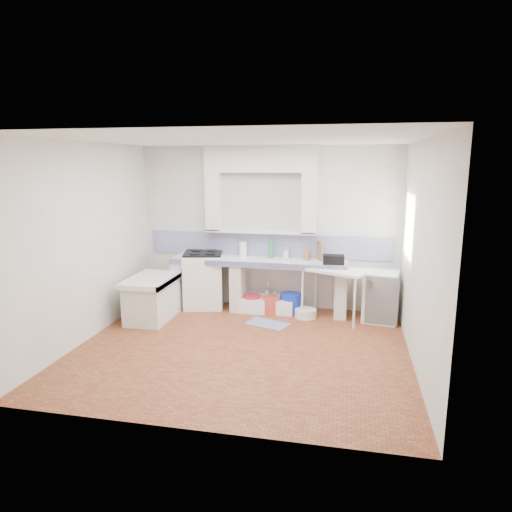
% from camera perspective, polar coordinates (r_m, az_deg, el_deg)
% --- Properties ---
extents(floor, '(4.50, 4.50, 0.00)m').
position_cam_1_polar(floor, '(6.39, -1.84, -11.49)').
color(floor, brown).
rests_on(floor, ground).
extents(ceiling, '(4.50, 4.50, 0.00)m').
position_cam_1_polar(ceiling, '(5.89, -2.02, 14.45)').
color(ceiling, silver).
rests_on(ceiling, ground).
extents(wall_back, '(4.50, 0.00, 4.50)m').
position_cam_1_polar(wall_back, '(7.92, 1.46, 3.54)').
color(wall_back, silver).
rests_on(wall_back, ground).
extents(wall_front, '(4.50, 0.00, 4.50)m').
position_cam_1_polar(wall_front, '(4.12, -8.46, -4.08)').
color(wall_front, silver).
rests_on(wall_front, ground).
extents(wall_left, '(0.00, 4.50, 4.50)m').
position_cam_1_polar(wall_left, '(6.86, -20.52, 1.58)').
color(wall_left, silver).
rests_on(wall_left, ground).
extents(wall_right, '(0.00, 4.50, 4.50)m').
position_cam_1_polar(wall_right, '(5.89, 19.88, 0.07)').
color(wall_right, silver).
rests_on(wall_right, ground).
extents(alcove_mass, '(1.90, 0.25, 0.45)m').
position_cam_1_polar(alcove_mass, '(7.74, 0.59, 12.09)').
color(alcove_mass, silver).
rests_on(alcove_mass, ground).
extents(window_frame, '(0.35, 0.86, 1.06)m').
position_cam_1_polar(window_frame, '(7.06, 20.06, 3.51)').
color(window_frame, '#392112').
rests_on(window_frame, ground).
extents(lace_valance, '(0.01, 0.84, 0.24)m').
position_cam_1_polar(lace_valance, '(7.00, 19.09, 6.64)').
color(lace_valance, white).
rests_on(lace_valance, ground).
extents(counter_slab, '(3.00, 0.60, 0.08)m').
position_cam_1_polar(counter_slab, '(7.74, 0.32, -0.70)').
color(counter_slab, white).
rests_on(counter_slab, ground).
extents(counter_lip, '(3.00, 0.04, 0.10)m').
position_cam_1_polar(counter_lip, '(7.47, -0.10, -1.14)').
color(counter_lip, navy).
rests_on(counter_lip, ground).
extents(counter_pier_left, '(0.20, 0.55, 0.82)m').
position_cam_1_polar(counter_pier_left, '(8.23, -9.30, -3.33)').
color(counter_pier_left, silver).
rests_on(counter_pier_left, ground).
extents(counter_pier_mid, '(0.20, 0.55, 0.82)m').
position_cam_1_polar(counter_pier_mid, '(7.92, -2.17, -3.77)').
color(counter_pier_mid, silver).
rests_on(counter_pier_mid, ground).
extents(counter_pier_right, '(0.20, 0.55, 0.82)m').
position_cam_1_polar(counter_pier_right, '(7.71, 10.60, -4.40)').
color(counter_pier_right, silver).
rests_on(counter_pier_right, ground).
extents(peninsula_top, '(0.70, 1.10, 0.08)m').
position_cam_1_polar(peninsula_top, '(7.53, -12.95, -2.91)').
color(peninsula_top, white).
rests_on(peninsula_top, ground).
extents(peninsula_base, '(0.60, 1.00, 0.62)m').
position_cam_1_polar(peninsula_base, '(7.62, -12.83, -5.46)').
color(peninsula_base, silver).
rests_on(peninsula_base, ground).
extents(peninsula_lip, '(0.04, 1.10, 0.10)m').
position_cam_1_polar(peninsula_lip, '(7.40, -10.62, -3.06)').
color(peninsula_lip, navy).
rests_on(peninsula_lip, ground).
extents(backsplash, '(4.27, 0.03, 0.40)m').
position_cam_1_polar(backsplash, '(7.95, 1.43, 1.39)').
color(backsplash, navy).
rests_on(backsplash, ground).
extents(stove, '(0.79, 0.78, 0.95)m').
position_cam_1_polar(stove, '(8.08, -6.56, -3.06)').
color(stove, white).
rests_on(stove, ground).
extents(sink, '(0.93, 0.53, 0.22)m').
position_cam_1_polar(sink, '(7.89, 1.41, -6.12)').
color(sink, white).
rests_on(sink, ground).
extents(side_table, '(1.16, 0.93, 0.05)m').
position_cam_1_polar(side_table, '(7.51, 9.76, -4.69)').
color(side_table, white).
rests_on(side_table, ground).
extents(fridge, '(0.60, 0.60, 0.81)m').
position_cam_1_polar(fridge, '(7.59, 15.34, -4.89)').
color(fridge, white).
rests_on(fridge, ground).
extents(bucket_red, '(0.41, 0.41, 0.29)m').
position_cam_1_polar(bucket_red, '(7.84, -0.48, -5.97)').
color(bucket_red, red).
rests_on(bucket_red, ground).
extents(bucket_orange, '(0.32, 0.32, 0.29)m').
position_cam_1_polar(bucket_orange, '(7.75, 1.90, -6.18)').
color(bucket_orange, '#CD4231').
rests_on(bucket_orange, ground).
extents(bucket_blue, '(0.40, 0.40, 0.34)m').
position_cam_1_polar(bucket_blue, '(7.79, 4.36, -5.92)').
color(bucket_blue, '#152FCC').
rests_on(bucket_blue, ground).
extents(basin_white, '(0.42, 0.42, 0.14)m').
position_cam_1_polar(basin_white, '(7.62, 6.24, -7.13)').
color(basin_white, white).
rests_on(basin_white, ground).
extents(water_bottle_a, '(0.10, 0.10, 0.32)m').
position_cam_1_polar(water_bottle_a, '(8.04, 1.40, -5.38)').
color(water_bottle_a, silver).
rests_on(water_bottle_a, ground).
extents(water_bottle_b, '(0.09, 0.09, 0.28)m').
position_cam_1_polar(water_bottle_b, '(8.02, 2.41, -5.59)').
color(water_bottle_b, silver).
rests_on(water_bottle_b, ground).
extents(black_bag, '(0.35, 0.22, 0.21)m').
position_cam_1_polar(black_bag, '(7.42, 9.69, -0.68)').
color(black_bag, black).
rests_on(black_bag, side_table).
extents(green_bottle_a, '(0.08, 0.08, 0.28)m').
position_cam_1_polar(green_bottle_a, '(7.80, 1.88, 0.75)').
color(green_bottle_a, '#247A3E').
rests_on(green_bottle_a, counter_slab).
extents(green_bottle_b, '(0.09, 0.09, 0.31)m').
position_cam_1_polar(green_bottle_b, '(7.81, 1.90, 0.88)').
color(green_bottle_b, '#247A3E').
rests_on(green_bottle_b, counter_slab).
extents(knife_block, '(0.12, 0.11, 0.19)m').
position_cam_1_polar(knife_block, '(7.68, 6.34, 0.17)').
color(knife_block, olive).
rests_on(knife_block, counter_slab).
extents(cutting_board, '(0.10, 0.22, 0.31)m').
position_cam_1_polar(cutting_board, '(7.72, 7.96, 0.65)').
color(cutting_board, olive).
rests_on(cutting_board, counter_slab).
extents(paper_towel, '(0.17, 0.17, 0.26)m').
position_cam_1_polar(paper_towel, '(7.92, -1.64, 0.83)').
color(paper_towel, white).
rests_on(paper_towel, counter_slab).
extents(soap_bottle, '(0.10, 0.10, 0.20)m').
position_cam_1_polar(soap_bottle, '(7.79, 3.76, 0.38)').
color(soap_bottle, white).
rests_on(soap_bottle, counter_slab).
extents(rug, '(0.74, 0.57, 0.01)m').
position_cam_1_polar(rug, '(7.29, 1.49, -8.49)').
color(rug, navy).
rests_on(rug, ground).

